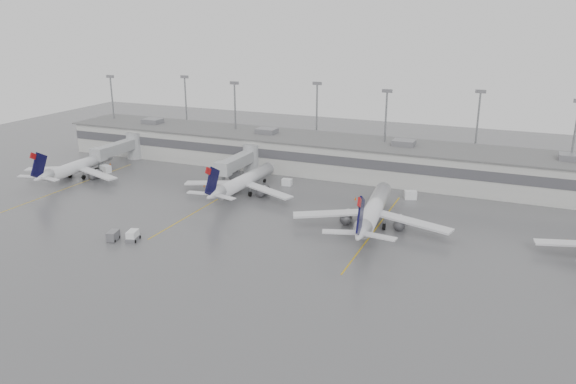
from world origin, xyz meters
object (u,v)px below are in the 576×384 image
at_px(jet_far_left, 77,166).
at_px(jet_mid_left, 243,181).
at_px(jet_mid_right, 373,210).
at_px(baggage_tug, 133,237).

bearing_deg(jet_far_left, jet_mid_left, 2.67).
xyz_separation_m(jet_mid_left, jet_mid_right, (30.73, -8.16, 0.34)).
bearing_deg(baggage_tug, jet_mid_right, 16.87).
distance_m(jet_far_left, jet_mid_right, 72.71).
distance_m(jet_far_left, baggage_tug, 44.97).
bearing_deg(jet_far_left, jet_mid_right, -6.12).
relative_size(jet_far_left, jet_mid_right, 0.88).
xyz_separation_m(jet_mid_left, baggage_tug, (-5.50, -30.45, -2.21)).
bearing_deg(jet_mid_left, baggage_tug, -97.80).
bearing_deg(jet_mid_right, jet_mid_left, 159.56).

